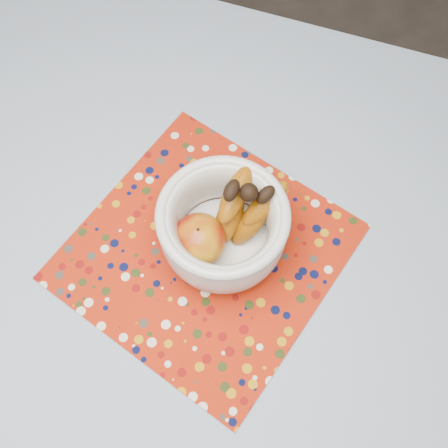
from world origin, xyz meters
name	(u,v)px	position (x,y,z in m)	size (l,w,h in m)	color
table	(165,304)	(0.00, 0.00, 0.67)	(1.20, 1.20, 0.75)	brown
tablecloth	(160,292)	(0.00, 0.00, 0.76)	(1.32, 1.32, 0.01)	slate
placemat	(205,252)	(0.05, 0.09, 0.76)	(0.42, 0.42, 0.00)	#9B1C08
fruit_bowl	(228,224)	(0.08, 0.12, 0.84)	(0.23, 0.22, 0.17)	silver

